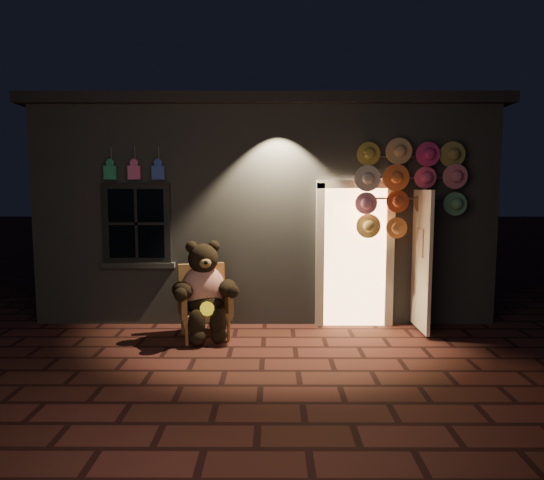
{
  "coord_description": "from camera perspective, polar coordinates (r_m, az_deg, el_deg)",
  "views": [
    {
      "loc": [
        0.14,
        -5.74,
        2.07
      ],
      "look_at": [
        0.11,
        1.0,
        1.35
      ],
      "focal_mm": 32.0,
      "sensor_mm": 36.0,
      "label": 1
    }
  ],
  "objects": [
    {
      "name": "shop_building",
      "position": [
        9.74,
        -0.6,
        4.13
      ],
      "size": [
        7.3,
        5.95,
        3.51
      ],
      "color": "slate",
      "rests_on": "ground"
    },
    {
      "name": "wicker_armchair",
      "position": [
        6.89,
        -8.02,
        -7.13
      ],
      "size": [
        0.83,
        0.79,
        1.0
      ],
      "rotation": [
        0.0,
        0.0,
        0.29
      ],
      "color": "#9B673C",
      "rests_on": "ground"
    },
    {
      "name": "hat_rack",
      "position": [
        7.28,
        15.58,
        6.18
      ],
      "size": [
        1.56,
        0.22,
        2.76
      ],
      "color": "#59595E",
      "rests_on": "ground"
    },
    {
      "name": "ground",
      "position": [
        6.11,
        -1.14,
        -13.72
      ],
      "size": [
        60.0,
        60.0,
        0.0
      ],
      "primitive_type": "plane",
      "color": "#52241F",
      "rests_on": "ground"
    },
    {
      "name": "teddy_bear",
      "position": [
        6.73,
        -7.99,
        -5.89
      ],
      "size": [
        0.93,
        0.85,
        1.34
      ],
      "rotation": [
        0.0,
        0.0,
        0.29
      ],
      "color": "red",
      "rests_on": "ground"
    }
  ]
}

